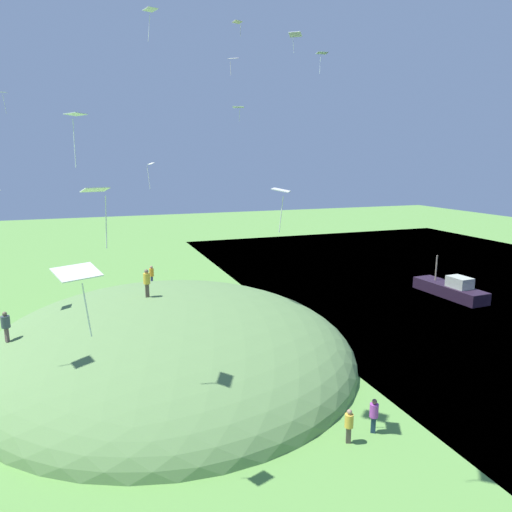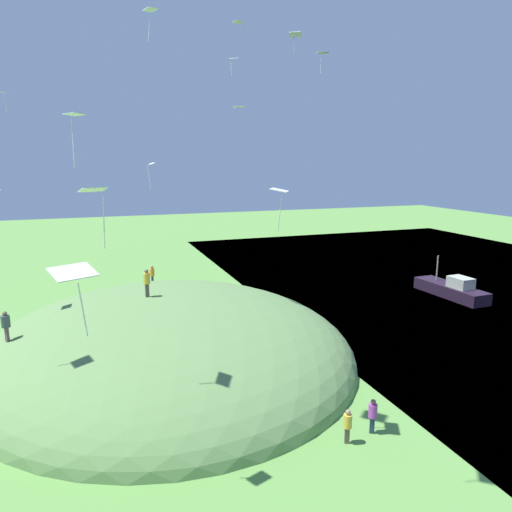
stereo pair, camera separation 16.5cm
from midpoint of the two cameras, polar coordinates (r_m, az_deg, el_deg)
The scene contains 21 objects.
ground_plane at distance 36.03m, azimuth -0.93°, elevation -8.70°, with size 160.00×160.00×0.00m, color #5C9141.
grass_hill at distance 31.98m, azimuth -10.70°, elevation -11.60°, with size 23.82×25.92×7.55m, color #5F854A.
boat_on_lake at distance 47.44m, azimuth 22.54°, elevation -3.74°, with size 2.47×7.58×3.53m.
person_on_hilltop at distance 31.10m, azimuth -13.31°, elevation -2.82°, with size 0.49×0.49×1.84m.
person_walking_path at distance 23.38m, azimuth 13.96°, elevation -17.92°, with size 0.56×0.56×1.70m.
person_near_shore at distance 22.45m, azimuth 11.04°, elevation -19.22°, with size 0.51×0.51×1.64m.
person_watching_kites at distance 42.24m, azimuth -12.71°, elevation -2.05°, with size 0.51×0.51×1.79m.
person_with_child at distance 30.01m, azimuth -28.32°, elevation -7.21°, with size 0.66×0.66×1.79m.
kite_0 at distance 20.72m, azimuth -21.32°, elevation 15.34°, with size 0.95×1.00×2.12m.
kite_1 at distance 41.14m, azimuth -2.91°, elevation 22.80°, with size 1.03×0.97×1.37m.
kite_2 at distance 12.26m, azimuth -21.24°, elevation -2.18°, with size 1.24×1.08×1.81m.
kite_3 at distance 41.46m, azimuth -28.62°, elevation 16.94°, with size 0.85×0.84×1.58m.
kite_5 at distance 19.45m, azimuth 2.81°, elevation 7.77°, with size 1.12×1.24×1.86m.
kite_6 at distance 39.20m, azimuth -2.29°, elevation 17.60°, with size 1.07×0.92×1.17m.
kite_7 at distance 16.74m, azimuth -19.09°, elevation 7.13°, with size 1.00×0.83×2.12m.
kite_9 at distance 33.98m, azimuth -12.90°, elevation 27.05°, with size 0.94×1.14×1.91m.
kite_11 at distance 40.45m, azimuth 4.65°, elevation 25.21°, with size 1.16×1.10×1.49m.
kite_12 at distance 40.41m, azimuth -12.83°, elevation 10.52°, with size 0.60×0.69×2.17m.
kite_14 at distance 43.01m, azimuth -2.38°, elevation 26.51°, with size 0.90×0.76×1.14m.
kite_15 at distance 46.88m, azimuth 7.92°, elevation 23.18°, with size 1.06×0.80×1.83m.
mooring_post at distance 41.29m, azimuth 1.97°, elevation -5.42°, with size 0.14×0.14×0.87m, color brown.
Camera 1 is at (11.09, 31.97, 12.40)m, focal length 32.87 mm.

